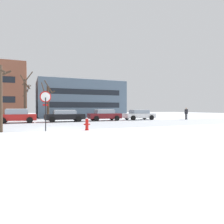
% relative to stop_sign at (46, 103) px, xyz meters
% --- Properties ---
extents(ground_plane, '(120.00, 120.00, 0.00)m').
position_rel_stop_sign_xyz_m(ground_plane, '(0.77, 1.21, -1.90)').
color(ground_plane, white).
extents(road_surface, '(80.00, 8.37, 0.00)m').
position_rel_stop_sign_xyz_m(road_surface, '(0.77, 4.39, -1.90)').
color(road_surface, '#B7BCC4').
rests_on(road_surface, ground).
extents(stop_sign, '(0.75, 0.13, 2.71)m').
position_rel_stop_sign_xyz_m(stop_sign, '(0.00, 0.00, 0.00)').
color(stop_sign, black).
rests_on(stop_sign, ground).
extents(fire_hydrant, '(0.44, 0.30, 0.89)m').
position_rel_stop_sign_xyz_m(fire_hydrant, '(2.76, -0.44, -1.46)').
color(fire_hydrant, red).
rests_on(fire_hydrant, ground).
extents(parked_car_red, '(3.97, 2.17, 1.53)m').
position_rel_stop_sign_xyz_m(parked_car_red, '(-2.18, 9.63, -1.13)').
color(parked_car_red, red).
rests_on(parked_car_red, ground).
extents(parked_car_black, '(4.58, 2.24, 1.37)m').
position_rel_stop_sign_xyz_m(parked_car_black, '(2.88, 9.74, -1.19)').
color(parked_car_black, black).
rests_on(parked_car_black, ground).
extents(parked_car_maroon, '(4.18, 2.09, 1.43)m').
position_rel_stop_sign_xyz_m(parked_car_maroon, '(7.94, 9.89, -1.17)').
color(parked_car_maroon, maroon).
rests_on(parked_car_maroon, ground).
extents(parked_car_white, '(4.32, 2.21, 1.40)m').
position_rel_stop_sign_xyz_m(parked_car_white, '(12.99, 9.89, -1.18)').
color(parked_car_white, white).
rests_on(parked_car_white, ground).
extents(pedestrian_crossing, '(0.48, 0.44, 1.67)m').
position_rel_stop_sign_xyz_m(pedestrian_crossing, '(19.38, 7.87, -0.94)').
color(pedestrian_crossing, black).
rests_on(pedestrian_crossing, ground).
extents(tree_far_left, '(1.79, 1.80, 5.14)m').
position_rel_stop_sign_xyz_m(tree_far_left, '(1.28, 13.01, 0.61)').
color(tree_far_left, '#423326').
rests_on(tree_far_left, ground).
extents(tree_far_mid, '(1.55, 1.65, 6.28)m').
position_rel_stop_sign_xyz_m(tree_far_mid, '(-1.40, 13.16, 1.05)').
color(tree_far_mid, '#423326').
rests_on(tree_far_mid, ground).
extents(building_far_right, '(15.07, 10.59, 6.54)m').
position_rel_stop_sign_xyz_m(building_far_right, '(7.86, 23.69, 1.37)').
color(building_far_right, slate).
rests_on(building_far_right, ground).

